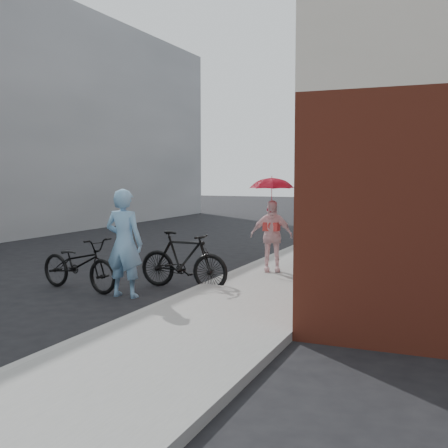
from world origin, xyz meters
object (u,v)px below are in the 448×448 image
Objects in this scene: bike_left at (79,264)px; planter at (331,273)px; utility_pole at (301,118)px; kimono_woman at (271,236)px; bike_right at (183,260)px; officer at (124,243)px.

bike_left is 4.70× the size of planter.
bike_left is at bearing -108.53° from utility_pole.
kimono_woman is 1.42m from planter.
bike_right is 1.21× the size of kimono_woman.
kimono_woman is at bearing -82.59° from utility_pole.
utility_pole is 4.88m from kimono_woman.
bike_right is 2.72m from planter.
bike_right is at bearing -124.41° from officer.
officer is 1.12m from bike_left.
kimono_woman is at bearing 165.96° from planter.
planter is (1.25, -0.31, -0.60)m from kimono_woman.
officer is 3.81m from planter.
utility_pole is 7.26m from officer.
utility_pole is at bearing -8.26° from bike_left.
utility_pole reaches higher than officer.
bike_right is at bearing -95.69° from utility_pole.
bike_left is at bearing -10.90° from officer.
kimono_woman is 3.71× the size of planter.
officer is 1.21m from bike_right.
kimono_woman is at bearing -125.75° from officer.
bike_left is 4.54m from planter.
officer reaches higher than bike_left.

